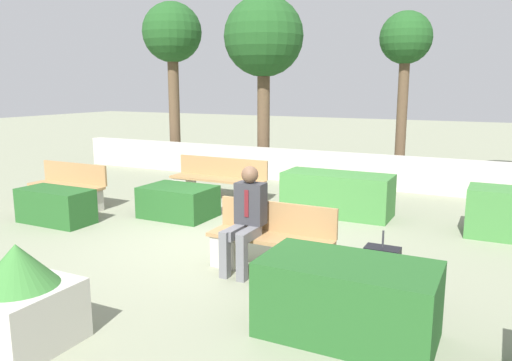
{
  "coord_description": "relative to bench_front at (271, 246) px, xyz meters",
  "views": [
    {
      "loc": [
        3.81,
        -6.34,
        2.36
      ],
      "look_at": [
        0.36,
        0.5,
        0.9
      ],
      "focal_mm": 35.0,
      "sensor_mm": 36.0,
      "label": 1
    }
  ],
  "objects": [
    {
      "name": "tree_center_right",
      "position": [
        0.22,
        7.24,
        3.0
      ],
      "size": [
        1.27,
        1.27,
        4.14
      ],
      "color": "brown",
      "rests_on": "ground_plane"
    },
    {
      "name": "suitcase",
      "position": [
        1.43,
        -0.03,
        -0.06
      ],
      "size": [
        0.4,
        0.23,
        0.73
      ],
      "color": "black",
      "rests_on": "ground_plane"
    },
    {
      "name": "tree_leftmost",
      "position": [
        -6.29,
        6.67,
        3.42
      ],
      "size": [
        1.71,
        1.71,
        4.74
      ],
      "color": "brown",
      "rests_on": "ground_plane"
    },
    {
      "name": "person_seated_man",
      "position": [
        -0.28,
        -0.14,
        0.43
      ],
      "size": [
        0.38,
        0.63,
        1.35
      ],
      "color": "slate",
      "rests_on": "ground_plane"
    },
    {
      "name": "ground_plane",
      "position": [
        -1.21,
        0.77,
        -0.33
      ],
      "size": [
        60.0,
        60.0,
        0.0
      ],
      "primitive_type": "plane",
      "color": "gray"
    },
    {
      "name": "perimeter_wall",
      "position": [
        -1.21,
        5.86,
        0.07
      ],
      "size": [
        14.92,
        0.3,
        0.79
      ],
      "color": "#B7B2A8",
      "rests_on": "ground_plane"
    },
    {
      "name": "hedge_block_far_left",
      "position": [
        -2.64,
        1.68,
        -0.04
      ],
      "size": [
        1.27,
        0.89,
        0.57
      ],
      "color": "#235623",
      "rests_on": "ground_plane"
    },
    {
      "name": "bench_front",
      "position": [
        0.0,
        0.0,
        0.0
      ],
      "size": [
        1.64,
        0.48,
        0.87
      ],
      "color": "#A37A4C",
      "rests_on": "ground_plane"
    },
    {
      "name": "tree_center_left",
      "position": [
        -3.28,
        6.54,
        3.23
      ],
      "size": [
        2.09,
        2.09,
        4.67
      ],
      "color": "brown",
      "rests_on": "ground_plane"
    },
    {
      "name": "hedge_block_far_right",
      "position": [
        -0.11,
        3.14,
        0.06
      ],
      "size": [
        1.98,
        0.81,
        0.78
      ],
      "color": "#3D7A38",
      "rests_on": "ground_plane"
    },
    {
      "name": "bench_right_side",
      "position": [
        -2.73,
        3.22,
        0.02
      ],
      "size": [
        2.11,
        0.49,
        0.87
      ],
      "rotation": [
        0.0,
        0.0,
        0.18
      ],
      "color": "#A37A4C",
      "rests_on": "ground_plane"
    },
    {
      "name": "hedge_block_mid_left",
      "position": [
        1.38,
        -1.23,
        0.04
      ],
      "size": [
        1.64,
        0.89,
        0.74
      ],
      "color": "#235623",
      "rests_on": "ground_plane"
    },
    {
      "name": "hedge_block_near_left",
      "position": [
        -4.31,
        0.39,
        -0.03
      ],
      "size": [
        1.32,
        0.64,
        0.6
      ],
      "color": "#235623",
      "rests_on": "ground_plane"
    },
    {
      "name": "planter_corner_left",
      "position": [
        -1.22,
        -2.75,
        0.12
      ],
      "size": [
        0.86,
        0.86,
        0.98
      ],
      "color": "#B7B2A8",
      "rests_on": "ground_plane"
    },
    {
      "name": "bench_left_side",
      "position": [
        -4.97,
        1.27,
        -0.0
      ],
      "size": [
        1.64,
        0.48,
        0.87
      ],
      "rotation": [
        0.0,
        0.0,
        0.14
      ],
      "color": "#A37A4C",
      "rests_on": "ground_plane"
    }
  ]
}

